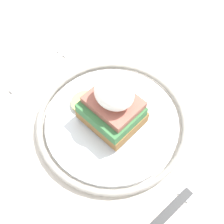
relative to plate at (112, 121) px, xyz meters
The scene contains 5 objects.
dining_table 0.15m from the plate, 107.62° to the right, with size 1.09×0.71×0.77m.
plate is the anchor object (origin of this frame).
sandwich 0.04m from the plate, 47.78° to the left, with size 0.12×0.07×0.09m.
fork 0.17m from the plate, behind, with size 0.02×0.15×0.00m.
knife 0.15m from the plate, ahead, with size 0.03×0.21×0.01m.
Camera 1 is at (0.17, -0.11, 1.16)m, focal length 45.00 mm.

